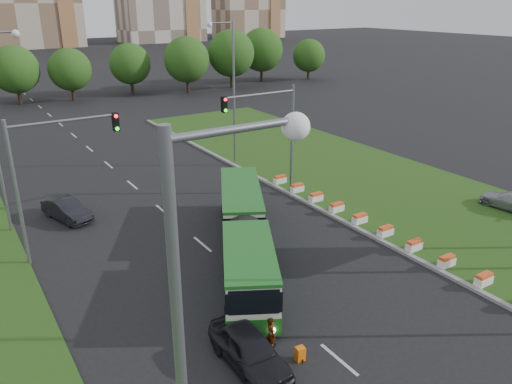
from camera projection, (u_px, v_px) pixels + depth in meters
ground at (306, 274)px, 26.20m from camera, size 360.00×360.00×0.00m
grass_median at (374, 183)px, 39.01m from camera, size 14.00×60.00×0.15m
median_kerb at (303, 201)px, 35.50m from camera, size 0.30×60.00×0.18m
lane_markings at (124, 178)px, 40.38m from camera, size 0.20×100.00×0.01m
flower_planters at (372, 224)px, 30.91m from camera, size 1.10×20.30×0.60m
traffic_mast_median at (274, 125)px, 34.53m from camera, size 5.76×0.32×8.00m
traffic_mast_left at (46, 166)px, 26.10m from camera, size 5.76×0.32×8.00m
street_lamps at (169, 131)px, 30.37m from camera, size 36.00×60.00×12.00m
tree_line at (128, 65)px, 72.77m from camera, size 120.00×8.00×9.00m
articulated_bus at (238, 234)px, 27.21m from camera, size 2.35×15.06×2.48m
car_left_near at (249, 350)px, 19.40m from camera, size 1.86×4.44×1.50m
car_left_far at (67, 210)px, 32.51m from camera, size 2.62×4.35×1.35m
car_median at (512, 201)px, 33.77m from camera, size 2.15×4.34×1.21m
pedestrian at (271, 334)px, 20.22m from camera, size 0.45×0.62×1.58m
shopping_trolley at (300, 354)px, 19.84m from camera, size 0.36×0.38×0.61m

